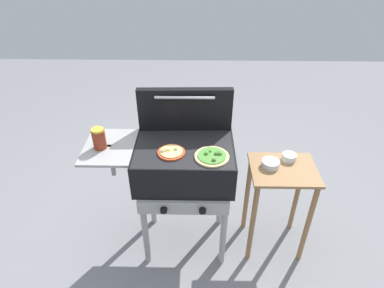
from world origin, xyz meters
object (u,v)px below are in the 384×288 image
object	(u,v)px
prep_table	(279,192)
topping_bowl_near	(289,157)
grill	(182,165)
pizza_veggie	(212,156)
sauce_jar	(99,139)
topping_bowl_far	(270,164)
pizza_cheese	(171,152)

from	to	relation	value
prep_table	topping_bowl_near	size ratio (longest dim) A/B	7.57
grill	pizza_veggie	size ratio (longest dim) A/B	4.53
sauce_jar	prep_table	bearing A→B (deg)	1.01
prep_table	topping_bowl_far	world-z (taller)	topping_bowl_far
pizza_cheese	topping_bowl_near	bearing A→B (deg)	12.19
sauce_jar	topping_bowl_far	xyz separation A→B (m)	(1.10, 0.04, -0.22)
grill	pizza_cheese	world-z (taller)	pizza_cheese
grill	topping_bowl_near	xyz separation A→B (m)	(0.73, 0.10, -0.00)
sauce_jar	prep_table	xyz separation A→B (m)	(1.19, 0.02, -0.44)
pizza_cheese	pizza_veggie	bearing A→B (deg)	-8.86
topping_bowl_far	pizza_cheese	bearing A→B (deg)	-171.71
pizza_veggie	topping_bowl_far	world-z (taller)	pizza_veggie
prep_table	topping_bowl_far	bearing A→B (deg)	166.74
grill	topping_bowl_far	bearing A→B (deg)	2.46
topping_bowl_near	topping_bowl_far	size ratio (longest dim) A/B	0.81
sauce_jar	prep_table	distance (m)	1.27
pizza_veggie	pizza_cheese	bearing A→B (deg)	171.14
pizza_veggie	prep_table	size ratio (longest dim) A/B	0.29
pizza_cheese	topping_bowl_far	distance (m)	0.68
prep_table	topping_bowl_near	xyz separation A→B (m)	(0.05, 0.10, 0.23)
pizza_cheese	prep_table	size ratio (longest dim) A/B	0.23
pizza_veggie	topping_bowl_near	world-z (taller)	pizza_veggie
pizza_cheese	topping_bowl_near	distance (m)	0.82
pizza_cheese	topping_bowl_near	xyz separation A→B (m)	(0.79, 0.17, -0.16)
sauce_jar	topping_bowl_far	bearing A→B (deg)	2.17
pizza_cheese	topping_bowl_far	bearing A→B (deg)	8.29
sauce_jar	topping_bowl_near	size ratio (longest dim) A/B	1.43
pizza_veggie	topping_bowl_far	bearing A→B (deg)	18.66
pizza_cheese	topping_bowl_far	xyz separation A→B (m)	(0.65, 0.09, -0.16)
topping_bowl_far	prep_table	bearing A→B (deg)	-13.26
sauce_jar	topping_bowl_near	distance (m)	1.27
sauce_jar	topping_bowl_near	world-z (taller)	sauce_jar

